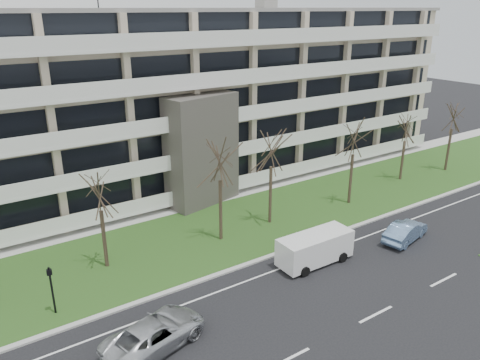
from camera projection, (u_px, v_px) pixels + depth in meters
ground at (376, 314)px, 24.86m from camera, size 160.00×160.00×0.00m
grass_verge at (240, 225)px, 34.96m from camera, size 90.00×10.00×0.06m
curb at (282, 252)px, 31.06m from camera, size 90.00×0.35×0.12m
sidewalk at (203, 201)px, 39.24m from camera, size 90.00×2.00×0.08m
lane_edge_line at (296, 262)px, 29.91m from camera, size 90.00×0.12×0.01m
apartment_building at (163, 99)px, 41.91m from camera, size 60.50×15.10×18.75m
silver_pickup at (155, 334)px, 22.28m from camera, size 5.73×3.72×1.47m
blue_sedan at (405, 231)px, 32.54m from camera, size 4.41×2.32×1.38m
white_van at (316, 246)px, 29.57m from camera, size 5.06×2.14×1.95m
pedestrian_signal at (51, 285)px, 24.31m from camera, size 0.28×0.23×2.82m
tree_2 at (98, 188)px, 27.60m from camera, size 3.43×3.43×6.86m
tree_3 at (220, 156)px, 30.77m from camera, size 3.94×3.94×7.88m
tree_4 at (272, 144)px, 33.29m from camera, size 4.00×4.00×8.00m
tree_5 at (355, 135)px, 36.94m from camera, size 3.79×3.79×7.57m
tree_6 at (407, 126)px, 42.48m from camera, size 3.36×3.36×6.72m
tree_7 at (454, 112)px, 44.74m from camera, size 3.80×3.80×7.61m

